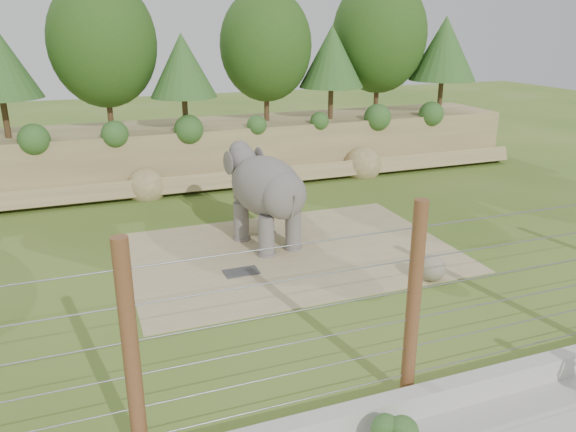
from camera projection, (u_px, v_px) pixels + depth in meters
name	position (u px, v px, depth m)	size (l,w,h in m)	color
ground	(315.00, 296.00, 14.86)	(90.00, 90.00, 0.00)	#41691D
back_embankment	(216.00, 91.00, 24.98)	(30.00, 5.52, 8.77)	olive
dirt_patch	(292.00, 252.00, 17.68)	(10.00, 7.00, 0.02)	tan
drain_grate	(241.00, 272.00, 16.22)	(1.00, 0.60, 0.03)	#262628
elephant	(266.00, 200.00, 17.83)	(1.61, 3.77, 3.05)	slate
stone_ball	(432.00, 268.00, 15.61)	(0.75, 0.75, 0.75)	gray
retaining_wall	(421.00, 401.00, 10.36)	(26.00, 0.35, 0.50)	beige
barrier_fence	(413.00, 304.00, 10.23)	(20.26, 0.26, 4.00)	brown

